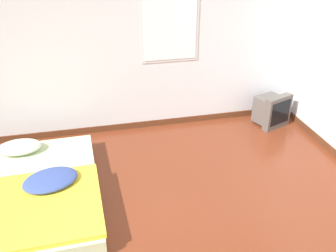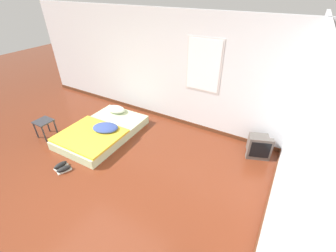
{
  "view_description": "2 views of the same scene",
  "coord_description": "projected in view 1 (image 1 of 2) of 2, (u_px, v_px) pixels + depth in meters",
  "views": [
    {
      "loc": [
        -0.19,
        -1.93,
        2.65
      ],
      "look_at": [
        0.69,
        1.87,
        0.55
      ],
      "focal_mm": 40.0,
      "sensor_mm": 36.0,
      "label": 1
    },
    {
      "loc": [
        2.65,
        -1.46,
        3.04
      ],
      "look_at": [
        0.66,
        1.95,
        0.49
      ],
      "focal_mm": 24.0,
      "sensor_mm": 36.0,
      "label": 2
    }
  ],
  "objects": [
    {
      "name": "wall_back",
      "position": [
        98.0,
        43.0,
        4.86
      ],
      "size": [
        8.1,
        0.08,
        2.6
      ],
      "color": "silver",
      "rests_on": "ground_plane"
    },
    {
      "name": "crt_tv",
      "position": [
        271.0,
        110.0,
        5.52
      ],
      "size": [
        0.52,
        0.5,
        0.49
      ],
      "color": "#56514C",
      "rests_on": "ground_plane"
    },
    {
      "name": "mattress_bed",
      "position": [
        37.0,
        192.0,
        3.99
      ],
      "size": [
        1.33,
        1.99,
        0.34
      ],
      "color": "beige",
      "rests_on": "ground_plane"
    }
  ]
}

